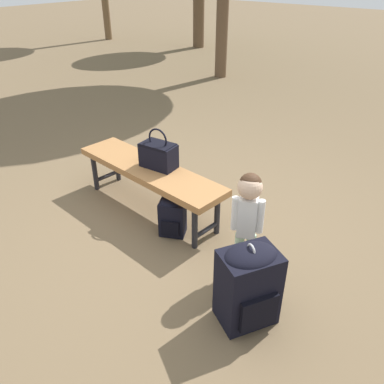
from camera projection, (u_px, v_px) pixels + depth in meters
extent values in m
plane|color=brown|center=(186.00, 234.00, 3.41)|extent=(40.00, 40.00, 0.00)
cube|color=#9E6B3D|center=(149.00, 170.00, 3.54)|extent=(1.62, 0.52, 0.06)
cylinder|color=black|center=(217.00, 214.00, 3.33)|extent=(0.05, 0.05, 0.39)
cylinder|color=black|center=(195.00, 228.00, 3.16)|extent=(0.05, 0.05, 0.39)
cylinder|color=black|center=(117.00, 163.00, 4.16)|extent=(0.05, 0.05, 0.39)
cylinder|color=black|center=(95.00, 172.00, 3.99)|extent=(0.05, 0.05, 0.39)
cylinder|color=black|center=(206.00, 230.00, 3.29)|extent=(0.06, 0.28, 0.04)
cylinder|color=black|center=(107.00, 176.00, 4.12)|extent=(0.06, 0.28, 0.04)
cube|color=black|center=(159.00, 156.00, 3.48)|extent=(0.34, 0.22, 0.22)
cube|color=black|center=(158.00, 145.00, 3.42)|extent=(0.31, 0.22, 0.02)
torus|color=black|center=(158.00, 139.00, 3.39)|extent=(0.20, 0.04, 0.20)
cylinder|color=#B2D8B2|center=(250.00, 255.00, 2.89)|extent=(0.07, 0.07, 0.36)
cylinder|color=#B2D8B2|center=(239.00, 253.00, 2.91)|extent=(0.07, 0.07, 0.36)
ellipsoid|color=white|center=(248.00, 273.00, 2.96)|extent=(0.08, 0.10, 0.04)
ellipsoid|color=white|center=(237.00, 271.00, 2.98)|extent=(0.08, 0.10, 0.04)
cube|color=white|center=(247.00, 217.00, 2.73)|extent=(0.17, 0.16, 0.31)
cylinder|color=white|center=(260.00, 217.00, 2.71)|extent=(0.05, 0.05, 0.26)
cylinder|color=white|center=(235.00, 213.00, 2.74)|extent=(0.05, 0.05, 0.26)
sphere|color=beige|center=(250.00, 187.00, 2.61)|extent=(0.17, 0.17, 0.17)
sphere|color=#3F2819|center=(250.00, 184.00, 2.61)|extent=(0.16, 0.16, 0.16)
cube|color=black|center=(248.00, 287.00, 2.48)|extent=(0.40, 0.44, 0.53)
ellipsoid|color=black|center=(251.00, 257.00, 2.35)|extent=(0.38, 0.42, 0.12)
cube|color=black|center=(259.00, 313.00, 2.40)|extent=(0.15, 0.24, 0.24)
cube|color=black|center=(248.00, 270.00, 2.63)|extent=(0.05, 0.06, 0.45)
cube|color=black|center=(226.00, 276.00, 2.57)|extent=(0.05, 0.06, 0.45)
torus|color=#B2B2B7|center=(251.00, 250.00, 2.33)|extent=(0.08, 0.05, 0.09)
cube|color=black|center=(173.00, 218.00, 3.34)|extent=(0.27, 0.24, 0.32)
ellipsoid|color=black|center=(172.00, 203.00, 3.26)|extent=(0.25, 0.23, 0.07)
cube|color=black|center=(170.00, 229.00, 3.29)|extent=(0.14, 0.09, 0.14)
cube|color=black|center=(180.00, 213.00, 3.41)|extent=(0.04, 0.03, 0.27)
cube|color=black|center=(170.00, 212.00, 3.42)|extent=(0.04, 0.03, 0.27)
torus|color=black|center=(172.00, 200.00, 3.25)|extent=(0.03, 0.05, 0.05)
cylinder|color=brown|center=(199.00, 0.00, 10.21)|extent=(0.30, 0.30, 2.34)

